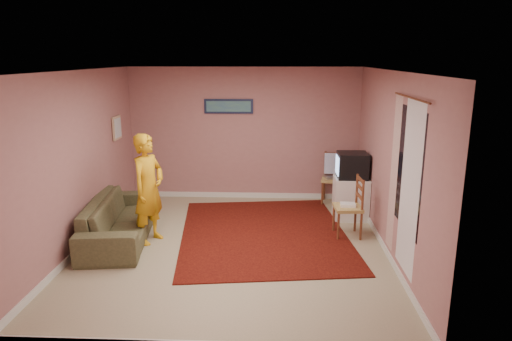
{
  "coord_description": "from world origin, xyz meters",
  "views": [
    {
      "loc": [
        0.63,
        -6.36,
        2.79
      ],
      "look_at": [
        0.31,
        0.6,
        1.04
      ],
      "focal_mm": 32.0,
      "sensor_mm": 36.0,
      "label": 1
    }
  ],
  "objects_px": {
    "chair_a": "(334,173)",
    "tv_cabinet": "(351,198)",
    "sofa": "(120,219)",
    "person": "(149,189)",
    "crt_tv": "(352,165)",
    "chair_b": "(348,200)"
  },
  "relations": [
    {
      "from": "person",
      "to": "sofa",
      "type": "bearing_deg",
      "value": 103.93
    },
    {
      "from": "sofa",
      "to": "person",
      "type": "relative_size",
      "value": 1.32
    },
    {
      "from": "chair_a",
      "to": "chair_b",
      "type": "bearing_deg",
      "value": -77.85
    },
    {
      "from": "sofa",
      "to": "person",
      "type": "height_order",
      "value": "person"
    },
    {
      "from": "chair_a",
      "to": "tv_cabinet",
      "type": "bearing_deg",
      "value": -64.84
    },
    {
      "from": "person",
      "to": "chair_a",
      "type": "bearing_deg",
      "value": -33.42
    },
    {
      "from": "tv_cabinet",
      "to": "chair_b",
      "type": "relative_size",
      "value": 1.4
    },
    {
      "from": "tv_cabinet",
      "to": "chair_b",
      "type": "bearing_deg",
      "value": -102.14
    },
    {
      "from": "crt_tv",
      "to": "sofa",
      "type": "xyz_separation_m",
      "value": [
        -3.74,
        -1.1,
        -0.64
      ]
    },
    {
      "from": "tv_cabinet",
      "to": "crt_tv",
      "type": "xyz_separation_m",
      "value": [
        -0.01,
        0.0,
        0.59
      ]
    },
    {
      "from": "crt_tv",
      "to": "sofa",
      "type": "height_order",
      "value": "crt_tv"
    },
    {
      "from": "chair_b",
      "to": "person",
      "type": "distance_m",
      "value": 3.1
    },
    {
      "from": "crt_tv",
      "to": "chair_a",
      "type": "relative_size",
      "value": 0.97
    },
    {
      "from": "tv_cabinet",
      "to": "person",
      "type": "xyz_separation_m",
      "value": [
        -3.25,
        -1.18,
        0.47
      ]
    },
    {
      "from": "chair_b",
      "to": "person",
      "type": "height_order",
      "value": "person"
    },
    {
      "from": "crt_tv",
      "to": "sofa",
      "type": "distance_m",
      "value": 3.96
    },
    {
      "from": "sofa",
      "to": "person",
      "type": "distance_m",
      "value": 0.73
    },
    {
      "from": "crt_tv",
      "to": "chair_b",
      "type": "bearing_deg",
      "value": -101.65
    },
    {
      "from": "chair_b",
      "to": "chair_a",
      "type": "bearing_deg",
      "value": 176.64
    },
    {
      "from": "sofa",
      "to": "person",
      "type": "bearing_deg",
      "value": -106.16
    },
    {
      "from": "tv_cabinet",
      "to": "person",
      "type": "relative_size",
      "value": 0.44
    },
    {
      "from": "chair_b",
      "to": "person",
      "type": "bearing_deg",
      "value": -87.71
    }
  ]
}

